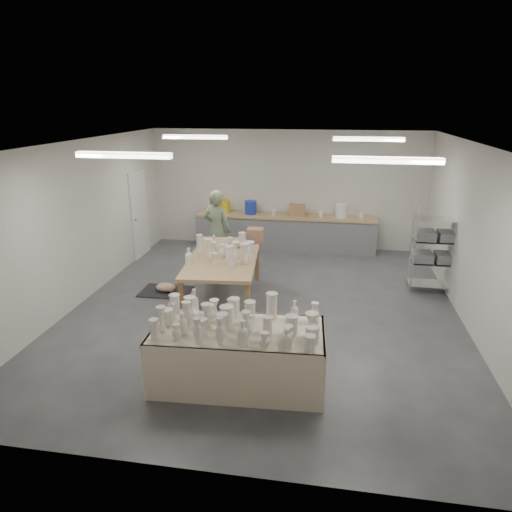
% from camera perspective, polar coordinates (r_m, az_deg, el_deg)
% --- Properties ---
extents(room, '(8.00, 8.02, 3.00)m').
position_cam_1_polar(room, '(7.98, 0.46, 7.19)').
color(room, '#424449').
rests_on(room, ground).
extents(back_counter, '(4.60, 0.60, 1.24)m').
position_cam_1_polar(back_counter, '(11.81, 3.61, 3.15)').
color(back_counter, tan).
rests_on(back_counter, ground).
extents(wire_shelf, '(0.88, 0.48, 1.80)m').
position_cam_1_polar(wire_shelf, '(9.68, 21.46, 0.99)').
color(wire_shelf, silver).
rests_on(wire_shelf, ground).
extents(drying_table, '(2.34, 1.20, 1.18)m').
position_cam_1_polar(drying_table, '(6.26, -2.33, -12.02)').
color(drying_table, olive).
rests_on(drying_table, ground).
extents(work_table, '(1.46, 2.57, 1.30)m').
position_cam_1_polar(work_table, '(8.57, -3.63, 0.15)').
color(work_table, tan).
rests_on(work_table, ground).
extents(rug, '(1.00, 0.70, 0.02)m').
position_cam_1_polar(rug, '(9.43, -11.19, -4.36)').
color(rug, black).
rests_on(rug, ground).
extents(cat, '(0.44, 0.33, 0.17)m').
position_cam_1_polar(cat, '(9.37, -11.15, -3.86)').
color(cat, white).
rests_on(cat, rug).
extents(potter, '(0.77, 0.61, 1.83)m').
position_cam_1_polar(potter, '(10.30, -4.84, 3.26)').
color(potter, gray).
rests_on(potter, ground).
extents(red_stool, '(0.39, 0.39, 0.34)m').
position_cam_1_polar(red_stool, '(10.73, -4.41, 0.48)').
color(red_stool, red).
rests_on(red_stool, ground).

